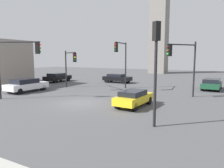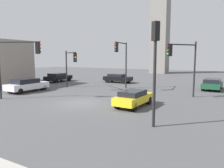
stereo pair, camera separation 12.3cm
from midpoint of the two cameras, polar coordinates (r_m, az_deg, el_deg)
The scene contains 12 objects.
ground_plane at distance 18.06m, azimuth -8.21°, elevation -5.08°, with size 101.01×101.01×0.00m, color #4C4C4F.
traffic_light_0 at distance 11.64m, azimuth 11.70°, elevation 7.56°, with size 0.49×0.44×5.67m.
traffic_light_1 at distance 24.73m, azimuth 2.76°, elevation 7.65°, with size 0.60×3.54×5.57m.
traffic_light_2 at distance 20.91m, azimuth -23.78°, elevation 6.79°, with size 3.71×1.82×5.48m.
traffic_light_3 at distance 20.74m, azimuth 18.56°, elevation 6.53°, with size 2.12×2.71×5.27m.
traffic_light_4 at distance 25.63m, azimuth -10.88°, elevation 5.95°, with size 3.51×2.46×4.61m.
car_0 at distance 25.46m, azimuth -21.72°, elevation -0.20°, with size 2.10×4.67×1.46m.
car_1 at distance 16.62m, azimuth 5.99°, elevation -3.68°, with size 1.86×4.03×1.28m.
car_3 at distance 34.36m, azimuth -14.11°, elevation 1.83°, with size 2.15×4.49×1.34m.
car_4 at distance 27.68m, azimuth 25.37°, elevation 0.04°, with size 2.08×4.55×1.31m.
car_5 at distance 32.00m, azimuth 1.61°, elevation 1.65°, with size 4.18×1.84×1.32m.
skyline_tower at distance 53.48m, azimuth 12.92°, elevation 18.05°, with size 3.81×3.81×28.10m, color gray.
Camera 2 is at (10.81, -13.97, 3.82)m, focal length 34.16 mm.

